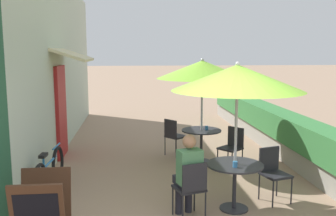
{
  "coord_description": "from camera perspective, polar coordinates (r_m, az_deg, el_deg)",
  "views": [
    {
      "loc": [
        -0.77,
        -3.91,
        2.43
      ],
      "look_at": [
        0.15,
        5.43,
        1.0
      ],
      "focal_mm": 40.0,
      "sensor_mm": 36.0,
      "label": 1
    }
  ],
  "objects": [
    {
      "name": "cafe_facade_wall",
      "position": [
        9.29,
        -16.7,
        6.19
      ],
      "size": [
        0.98,
        10.68,
        4.2
      ],
      "color": "#B2C1AD",
      "rests_on": "ground_plane"
    },
    {
      "name": "planter_hedge",
      "position": [
        9.98,
        15.15,
        -2.57
      ],
      "size": [
        0.6,
        9.68,
        1.01
      ],
      "color": "gray",
      "rests_on": "ground_plane"
    },
    {
      "name": "patio_table_near",
      "position": [
        5.9,
        10.12,
        -9.99
      ],
      "size": [
        0.87,
        0.87,
        0.73
      ],
      "color": "#28282D",
      "rests_on": "ground_plane"
    },
    {
      "name": "patio_umbrella_near",
      "position": [
        5.61,
        10.53,
        4.54
      ],
      "size": [
        1.96,
        1.96,
        2.28
      ],
      "color": "#B7B7BC",
      "rests_on": "ground_plane"
    },
    {
      "name": "cafe_chair_near_left",
      "position": [
        6.4,
        15.68,
        -9.04
      ],
      "size": [
        0.5,
        0.5,
        0.87
      ],
      "rotation": [
        0.0,
        0.0,
        3.43
      ],
      "color": "#232328",
      "rests_on": "ground_plane"
    },
    {
      "name": "cafe_chair_near_right",
      "position": [
        5.49,
        3.57,
        -11.71
      ],
      "size": [
        0.5,
        0.5,
        0.87
      ],
      "rotation": [
        0.0,
        0.0,
        6.57
      ],
      "color": "#232328",
      "rests_on": "ground_plane"
    },
    {
      "name": "seated_patron_near_right",
      "position": [
        5.53,
        3.07,
        -9.69
      ],
      "size": [
        0.42,
        0.47,
        1.25
      ],
      "rotation": [
        0.0,
        0.0,
        6.57
      ],
      "color": "#23232D",
      "rests_on": "ground_plane"
    },
    {
      "name": "coffee_cup_near",
      "position": [
        5.68,
        10.19,
        -8.44
      ],
      "size": [
        0.07,
        0.07,
        0.09
      ],
      "color": "teal",
      "rests_on": "patio_table_near"
    },
    {
      "name": "patio_table_mid",
      "position": [
        8.26,
        5.1,
        -4.49
      ],
      "size": [
        0.87,
        0.87,
        0.73
      ],
      "color": "#28282D",
      "rests_on": "ground_plane"
    },
    {
      "name": "patio_umbrella_mid",
      "position": [
        8.05,
        5.25,
        5.85
      ],
      "size": [
        1.96,
        1.96,
        2.28
      ],
      "color": "#B7B7BC",
      "rests_on": "ground_plane"
    },
    {
      "name": "cafe_chair_mid_left",
      "position": [
        8.72,
        0.88,
        -4.0
      ],
      "size": [
        0.56,
        0.56,
        0.87
      ],
      "rotation": [
        0.0,
        0.0,
        5.4
      ],
      "color": "#232328",
      "rests_on": "ground_plane"
    },
    {
      "name": "cafe_chair_mid_right",
      "position": [
        7.87,
        9.79,
        -5.53
      ],
      "size": [
        0.56,
        0.56,
        0.87
      ],
      "rotation": [
        0.0,
        0.0,
        8.54
      ],
      "color": "#232328",
      "rests_on": "ground_plane"
    },
    {
      "name": "coffee_cup_mid",
      "position": [
        8.21,
        5.9,
        -3.03
      ],
      "size": [
        0.07,
        0.07,
        0.09
      ],
      "color": "teal",
      "rests_on": "patio_table_mid"
    },
    {
      "name": "bicycle_leaning",
      "position": [
        6.87,
        -17.62,
        -9.35
      ],
      "size": [
        0.19,
        1.75,
        0.76
      ],
      "rotation": [
        0.0,
        0.0,
        -0.07
      ],
      "color": "black",
      "rests_on": "ground_plane"
    }
  ]
}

